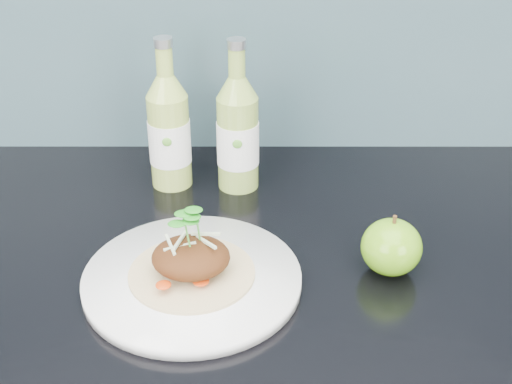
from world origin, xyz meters
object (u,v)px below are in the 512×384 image
(green_apple, at_px, (391,247))
(cider_bottle_left, at_px, (169,131))
(cider_bottle_right, at_px, (238,133))
(dinner_plate, at_px, (192,279))

(green_apple, bearing_deg, cider_bottle_left, 142.91)
(cider_bottle_left, bearing_deg, green_apple, -19.39)
(cider_bottle_right, bearing_deg, cider_bottle_left, -170.30)
(dinner_plate, distance_m, cider_bottle_left, 0.28)
(dinner_plate, height_order, cider_bottle_left, cider_bottle_left)
(dinner_plate, xyz_separation_m, cider_bottle_right, (0.05, 0.25, 0.08))
(green_apple, bearing_deg, cider_bottle_right, 131.86)
(cider_bottle_left, height_order, cider_bottle_right, same)
(dinner_plate, distance_m, green_apple, 0.26)
(green_apple, relative_size, cider_bottle_right, 0.41)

